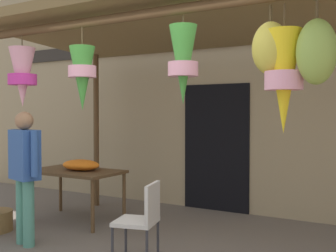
{
  "coord_description": "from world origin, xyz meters",
  "views": [
    {
      "loc": [
        2.29,
        -3.5,
        1.54
      ],
      "look_at": [
        -0.16,
        0.66,
        1.39
      ],
      "focal_mm": 44.79,
      "sensor_mm": 36.0,
      "label": 1
    }
  ],
  "objects_px": {
    "flower_heap_on_table": "(81,165)",
    "folding_chair": "(143,216)",
    "shopper_by_bananas": "(25,167)",
    "display_table": "(75,175)"
  },
  "relations": [
    {
      "from": "flower_heap_on_table",
      "to": "folding_chair",
      "type": "distance_m",
      "value": 2.02
    },
    {
      "from": "display_table",
      "to": "shopper_by_bananas",
      "type": "relative_size",
      "value": 0.86
    },
    {
      "from": "flower_heap_on_table",
      "to": "folding_chair",
      "type": "height_order",
      "value": "flower_heap_on_table"
    },
    {
      "from": "folding_chair",
      "to": "shopper_by_bananas",
      "type": "relative_size",
      "value": 0.54
    },
    {
      "from": "folding_chair",
      "to": "flower_heap_on_table",
      "type": "bearing_deg",
      "value": 149.92
    },
    {
      "from": "display_table",
      "to": "shopper_by_bananas",
      "type": "height_order",
      "value": "shopper_by_bananas"
    },
    {
      "from": "flower_heap_on_table",
      "to": "folding_chair",
      "type": "relative_size",
      "value": 0.7
    },
    {
      "from": "display_table",
      "to": "folding_chair",
      "type": "distance_m",
      "value": 2.07
    },
    {
      "from": "folding_chair",
      "to": "display_table",
      "type": "bearing_deg",
      "value": 152.03
    },
    {
      "from": "display_table",
      "to": "folding_chair",
      "type": "bearing_deg",
      "value": -27.97
    }
  ]
}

